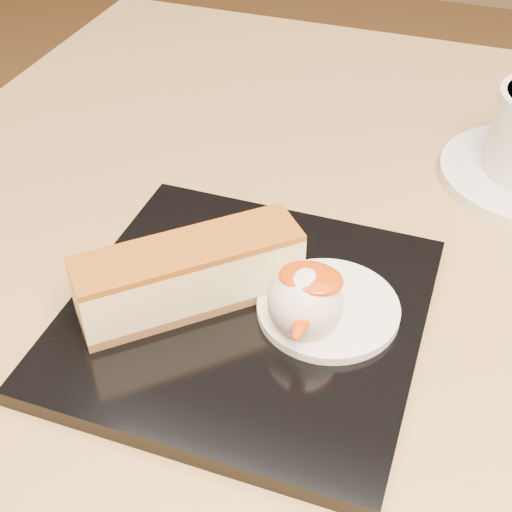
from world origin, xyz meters
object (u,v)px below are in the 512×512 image
at_px(table, 347,399).
at_px(cheesecake, 190,275).
at_px(ice_cream_scoop, 305,302).
at_px(dessert_plate, 246,315).

bearing_deg(table, cheesecake, -136.18).
xyz_separation_m(table, cheesecake, (-0.09, -0.09, 0.19)).
bearing_deg(ice_cream_scoop, dessert_plate, 172.87).
distance_m(table, dessert_plate, 0.19).
xyz_separation_m(dessert_plate, cheesecake, (-0.03, -0.00, 0.03)).
bearing_deg(dessert_plate, table, 55.25).
distance_m(table, cheesecake, 0.23).
xyz_separation_m(table, dessert_plate, (-0.06, -0.09, 0.16)).
relative_size(table, dessert_plate, 3.64).
bearing_deg(table, dessert_plate, -124.75).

